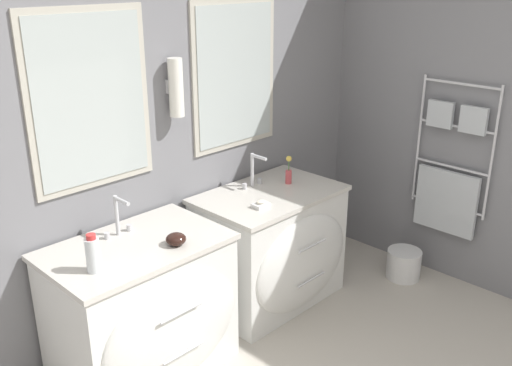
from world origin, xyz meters
name	(u,v)px	position (x,y,z in m)	size (l,w,h in m)	color
wall_back	(105,131)	(0.01, 2.04, 1.31)	(5.79, 0.17, 2.60)	slate
wall_right	(479,104)	(2.13, 0.90, 1.29)	(0.13, 4.01, 2.60)	slate
vanity_left	(145,310)	(-0.08, 1.65, 0.40)	(0.95, 0.67, 0.78)	white
vanity_right	(274,248)	(0.95, 1.65, 0.40)	(0.95, 0.67, 0.78)	white
faucet_left	(118,216)	(-0.08, 1.83, 0.89)	(0.17, 0.14, 0.23)	silver
faucet_right	(254,171)	(0.95, 1.83, 0.89)	(0.17, 0.14, 0.23)	silver
toiletry_bottle	(93,254)	(-0.38, 1.58, 0.87)	(0.07, 0.07, 0.19)	silver
amenity_bowl	(176,239)	(0.07, 1.53, 0.81)	(0.11, 0.11, 0.06)	black
flower_vase	(289,172)	(1.15, 1.71, 0.86)	(0.04, 0.04, 0.19)	#CC4C51
soap_dish	(261,204)	(0.74, 1.56, 0.80)	(0.10, 0.07, 0.04)	white
waste_bin	(404,263)	(1.84, 1.17, 0.11)	(0.25, 0.25, 0.21)	silver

